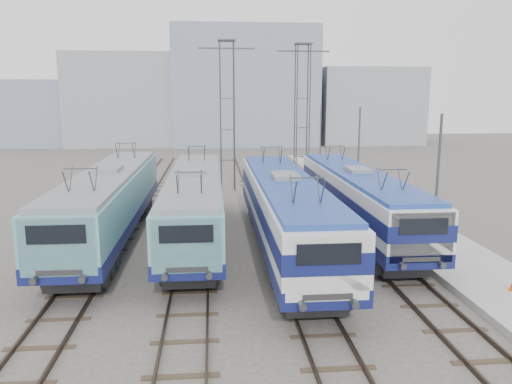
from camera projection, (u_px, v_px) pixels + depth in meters
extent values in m
plane|color=#514C47|center=(246.00, 292.00, 20.04)|extent=(160.00, 160.00, 0.00)
cube|color=#9E9E99|center=(413.00, 230.00, 28.71)|extent=(4.00, 70.00, 0.30)
cube|color=#111753|center=(111.00, 215.00, 26.86)|extent=(2.97, 18.75, 0.62)
cube|color=#5F9BA5|center=(110.00, 192.00, 26.62)|extent=(2.92, 18.75, 1.87)
cube|color=#5F9BA5|center=(60.00, 245.00, 17.85)|extent=(2.68, 0.73, 2.12)
cube|color=slate|center=(109.00, 173.00, 26.43)|extent=(2.68, 18.00, 0.21)
cube|color=#262628|center=(83.00, 268.00, 20.90)|extent=(2.19, 3.75, 0.70)
cube|color=#262628|center=(130.00, 204.00, 33.12)|extent=(2.19, 3.75, 0.70)
cube|color=#111753|center=(195.00, 215.00, 26.96)|extent=(2.84, 17.93, 0.60)
cube|color=#5F9BA5|center=(195.00, 194.00, 26.73)|extent=(2.79, 17.93, 1.79)
cube|color=#5F9BA5|center=(187.00, 244.00, 18.34)|extent=(2.57, 0.70, 2.03)
cube|color=slate|center=(194.00, 175.00, 26.54)|extent=(2.57, 17.22, 0.20)
cube|color=#262628|center=(191.00, 265.00, 21.26)|extent=(2.09, 3.59, 0.67)
cube|color=#262628|center=(198.00, 205.00, 32.95)|extent=(2.09, 3.59, 0.67)
cube|color=#111753|center=(285.00, 225.00, 24.72)|extent=(2.95, 18.65, 0.62)
cube|color=silver|center=(285.00, 201.00, 24.48)|extent=(2.90, 18.65, 1.86)
cube|color=#111753|center=(285.00, 202.00, 24.49)|extent=(2.94, 18.67, 0.73)
cube|color=silver|center=(326.00, 265.00, 15.75)|extent=(2.67, 0.73, 2.11)
cube|color=navy|center=(285.00, 180.00, 24.28)|extent=(2.67, 17.90, 0.21)
cube|color=#262628|center=(308.00, 287.00, 18.79)|extent=(2.18, 3.73, 0.70)
cube|color=#262628|center=(270.00, 212.00, 30.94)|extent=(2.18, 3.73, 0.70)
cube|color=#111753|center=(356.00, 211.00, 28.02)|extent=(2.80, 17.68, 0.59)
cube|color=silver|center=(357.00, 191.00, 27.80)|extent=(2.75, 17.68, 1.77)
cube|color=#111753|center=(357.00, 191.00, 27.81)|extent=(2.79, 17.70, 0.69)
cube|color=silver|center=(419.00, 236.00, 19.52)|extent=(2.53, 0.69, 2.00)
cube|color=navy|center=(358.00, 173.00, 27.61)|extent=(2.53, 16.97, 0.20)
cube|color=#262628|center=(393.00, 257.00, 22.40)|extent=(2.06, 3.54, 0.66)
cube|color=#262628|center=(331.00, 202.00, 33.93)|extent=(2.06, 3.54, 0.66)
cylinder|color=#3F4247|center=(221.00, 118.00, 39.82)|extent=(0.10, 0.10, 12.00)
cylinder|color=#3F4247|center=(234.00, 118.00, 39.91)|extent=(0.10, 0.10, 12.00)
cylinder|color=#3F4247|center=(220.00, 117.00, 40.89)|extent=(0.10, 0.10, 12.00)
cylinder|color=#3F4247|center=(234.00, 117.00, 40.99)|extent=(0.10, 0.10, 12.00)
cube|color=#3F4247|center=(227.00, 48.00, 39.37)|extent=(4.50, 0.12, 0.12)
cylinder|color=#3F4247|center=(297.00, 116.00, 42.33)|extent=(0.10, 0.10, 12.00)
cylinder|color=#3F4247|center=(310.00, 116.00, 42.43)|extent=(0.10, 0.10, 12.00)
cylinder|color=#3F4247|center=(295.00, 116.00, 43.41)|extent=(0.10, 0.10, 12.00)
cylinder|color=#3F4247|center=(307.00, 116.00, 43.50)|extent=(0.10, 0.10, 12.00)
cube|color=#3F4247|center=(303.00, 51.00, 41.89)|extent=(4.50, 0.12, 0.12)
cylinder|color=#3F4247|center=(436.00, 193.00, 22.07)|extent=(0.12, 0.12, 7.00)
cylinder|color=#3F4247|center=(358.00, 159.00, 33.80)|extent=(0.12, 0.12, 7.00)
cylinder|color=#3F4247|center=(320.00, 143.00, 45.53)|extent=(0.12, 0.12, 7.00)
cube|color=#8C929B|center=(130.00, 100.00, 78.11)|extent=(18.00, 12.00, 14.00)
cube|color=gray|center=(244.00, 87.00, 79.28)|extent=(22.00, 14.00, 18.00)
cube|color=#8C929B|center=(366.00, 106.00, 81.58)|extent=(16.00, 12.00, 12.00)
cube|color=gray|center=(25.00, 113.00, 77.11)|extent=(14.00, 10.00, 10.00)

